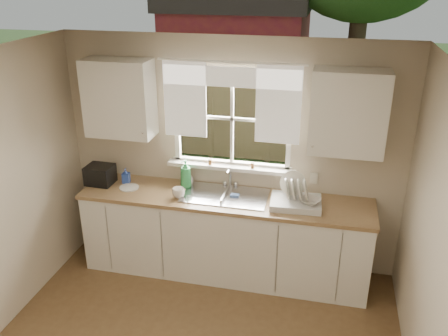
% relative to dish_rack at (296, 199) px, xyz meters
% --- Properties ---
extents(room_walls, '(3.62, 4.02, 2.50)m').
position_rel_dish_rack_xyz_m(room_walls, '(-0.73, -1.73, 0.26)').
color(room_walls, beige).
rests_on(room_walls, ground).
extents(ceiling, '(3.60, 4.00, 0.02)m').
position_rel_dish_rack_xyz_m(ceiling, '(-0.73, -1.66, 1.52)').
color(ceiling, silver).
rests_on(ceiling, room_walls).
extents(window, '(1.38, 0.16, 1.06)m').
position_rel_dish_rack_xyz_m(window, '(-0.73, 0.34, 0.51)').
color(window, white).
rests_on(window, room_walls).
extents(curtains, '(1.50, 0.03, 0.81)m').
position_rel_dish_rack_xyz_m(curtains, '(-0.73, 0.29, 0.96)').
color(curtains, white).
rests_on(curtains, room_walls).
extents(base_cabinets, '(3.00, 0.62, 0.87)m').
position_rel_dish_rack_xyz_m(base_cabinets, '(-0.73, 0.02, -0.54)').
color(base_cabinets, white).
rests_on(base_cabinets, ground).
extents(countertop, '(3.04, 0.65, 0.04)m').
position_rel_dish_rack_xyz_m(countertop, '(-0.73, 0.02, -0.09)').
color(countertop, '#917048').
rests_on(countertop, base_cabinets).
extents(upper_cabinet_left, '(0.70, 0.33, 0.80)m').
position_rel_dish_rack_xyz_m(upper_cabinet_left, '(-1.88, 0.16, 0.87)').
color(upper_cabinet_left, white).
rests_on(upper_cabinet_left, room_walls).
extents(upper_cabinet_right, '(0.70, 0.33, 0.80)m').
position_rel_dish_rack_xyz_m(upper_cabinet_right, '(0.42, 0.16, 0.87)').
color(upper_cabinet_right, white).
rests_on(upper_cabinet_right, room_walls).
extents(wall_outlet, '(0.08, 0.01, 0.12)m').
position_rel_dish_rack_xyz_m(wall_outlet, '(0.15, 0.32, 0.10)').
color(wall_outlet, beige).
rests_on(wall_outlet, room_walls).
extents(sill_jars, '(0.50, 0.04, 0.06)m').
position_rel_dish_rack_xyz_m(sill_jars, '(-0.72, 0.28, 0.20)').
color(sill_jars, brown).
rests_on(sill_jars, window).
extents(sink, '(0.88, 0.52, 0.40)m').
position_rel_dish_rack_xyz_m(sink, '(-0.73, 0.05, -0.14)').
color(sink, '#B7B7BC').
rests_on(sink, countertop).
extents(dish_rack, '(0.52, 0.40, 0.31)m').
position_rel_dish_rack_xyz_m(dish_rack, '(0.00, 0.00, 0.00)').
color(dish_rack, silver).
rests_on(dish_rack, countertop).
extents(bowl, '(0.26, 0.26, 0.05)m').
position_rel_dish_rack_xyz_m(bowl, '(0.14, -0.05, 0.02)').
color(bowl, silver).
rests_on(bowl, dish_rack).
extents(soap_bottle_a, '(0.16, 0.16, 0.31)m').
position_rel_dish_rack_xyz_m(soap_bottle_a, '(-1.19, 0.16, 0.09)').
color(soap_bottle_a, green).
rests_on(soap_bottle_a, countertop).
extents(soap_bottle_b, '(0.08, 0.09, 0.17)m').
position_rel_dish_rack_xyz_m(soap_bottle_b, '(-1.86, 0.12, 0.02)').
color(soap_bottle_b, '#2E4DAD').
rests_on(soap_bottle_b, countertop).
extents(soap_bottle_c, '(0.18, 0.18, 0.18)m').
position_rel_dish_rack_xyz_m(soap_bottle_c, '(-1.19, 0.20, 0.02)').
color(soap_bottle_c, '#EFE7C5').
rests_on(soap_bottle_c, countertop).
extents(saucer, '(0.21, 0.21, 0.01)m').
position_rel_dish_rack_xyz_m(saucer, '(-1.78, -0.00, -0.06)').
color(saucer, silver).
rests_on(saucer, countertop).
extents(cup, '(0.15, 0.15, 0.10)m').
position_rel_dish_rack_xyz_m(cup, '(-1.19, -0.10, -0.02)').
color(cup, silver).
rests_on(cup, countertop).
extents(black_appliance, '(0.29, 0.25, 0.21)m').
position_rel_dish_rack_xyz_m(black_appliance, '(-2.13, 0.04, 0.04)').
color(black_appliance, black).
rests_on(black_appliance, countertop).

